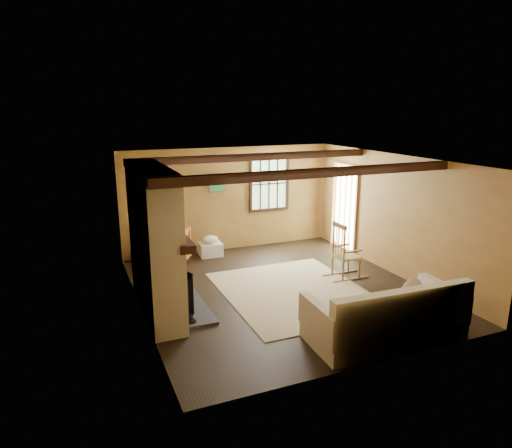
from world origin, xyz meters
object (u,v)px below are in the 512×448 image
fireplace (156,247)px  rocking_chair (345,255)px  sofa (387,319)px  armchair (165,247)px  laundry_basket (211,250)px

fireplace → rocking_chair: bearing=1.4°
rocking_chair → sofa: rocking_chair is taller
sofa → armchair: bearing=119.2°
laundry_basket → armchair: bearing=-169.1°
laundry_basket → rocking_chair: bearing=-48.3°
fireplace → laundry_basket: bearing=55.6°
rocking_chair → laundry_basket: rocking_chair is taller
laundry_basket → armchair: (-1.07, -0.21, 0.25)m
rocking_chair → armchair: rocking_chair is taller
rocking_chair → laundry_basket: size_ratio=2.25×
fireplace → sofa: (2.85, -2.28, -0.78)m
fireplace → sofa: fireplace is taller
fireplace → sofa: 3.72m
rocking_chair → laundry_basket: 3.09m
fireplace → armchair: (0.57, 2.18, -0.71)m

